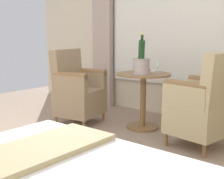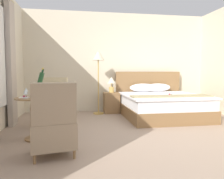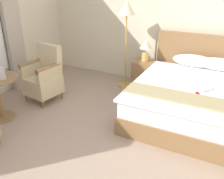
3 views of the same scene
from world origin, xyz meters
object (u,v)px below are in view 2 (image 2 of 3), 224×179
bedside_lamp (111,82)px  floor_lamp_brass (98,61)px  champagne_bucket (41,89)px  wine_glass_near_bucket (26,90)px  side_table_round (37,113)px  armchair_by_window (53,105)px  bed (160,104)px  wine_glass_near_edge (25,92)px  armchair_facing_bed (53,124)px  snack_plate (24,97)px  nightstand (111,103)px

bedside_lamp → floor_lamp_brass: (-0.37, -0.10, 0.56)m
champagne_bucket → wine_glass_near_bucket: (-0.25, 0.07, -0.03)m
side_table_round → wine_glass_near_bucket: size_ratio=4.49×
side_table_round → armchair_by_window: bearing=78.2°
wine_glass_near_bucket → armchair_by_window: 0.91m
champagne_bucket → armchair_by_window: 0.92m
bed → armchair_by_window: (-2.55, -0.63, 0.12)m
floor_lamp_brass → armchair_by_window: floor_lamp_brass is taller
bedside_lamp → armchair_by_window: (-1.42, -1.33, -0.40)m
bedside_lamp → wine_glass_near_edge: size_ratio=3.07×
wine_glass_near_edge → floor_lamp_brass: bearing=58.4°
bedside_lamp → armchair_facing_bed: (-1.25, -2.99, -0.42)m
wine_glass_near_bucket → wine_glass_near_edge: (0.04, -0.22, -0.02)m
wine_glass_near_edge → snack_plate: size_ratio=0.84×
armchair_by_window → armchair_facing_bed: 1.67m
side_table_round → armchair_facing_bed: armchair_facing_bed is taller
bed → armchair_facing_bed: size_ratio=2.13×
champagne_bucket → wine_glass_near_bucket: size_ratio=3.14×
bedside_lamp → armchair_facing_bed: size_ratio=0.44×
bedside_lamp → armchair_facing_bed: bearing=-112.7°
side_table_round → snack_plate: size_ratio=4.22×
armchair_by_window → nightstand: bearing=43.3°
bedside_lamp → floor_lamp_brass: floor_lamp_brass is taller
bedside_lamp → champagne_bucket: size_ratio=0.88×
bed → wine_glass_near_bucket: size_ratio=13.47×
nightstand → snack_plate: bearing=-128.7°
nightstand → armchair_by_window: armchair_by_window is taller
armchair_by_window → wine_glass_near_edge: bearing=-107.8°
snack_plate → bedside_lamp: bearing=51.3°
floor_lamp_brass → wine_glass_near_bucket: (-1.40, -1.99, -0.59)m
nightstand → snack_plate: 2.87m
nightstand → snack_plate: size_ratio=3.43×
side_table_round → armchair_by_window: armchair_by_window is taller
floor_lamp_brass → side_table_round: (-1.22, -2.08, -0.97)m
bed → bedside_lamp: 1.43m
bed → floor_lamp_brass: 1.94m
wine_glass_near_edge → snack_plate: bearing=113.7°
snack_plate → wine_glass_near_edge: bearing=-66.3°
floor_lamp_brass → armchair_by_window: bearing=-130.3°
nightstand → armchair_facing_bed: bearing=-112.7°
wine_glass_near_bucket → armchair_facing_bed: armchair_facing_bed is taller
wine_glass_near_edge → armchair_by_window: armchair_by_window is taller
nightstand → armchair_facing_bed: armchair_facing_bed is taller
champagne_bucket → snack_plate: (-0.26, -0.06, -0.13)m
side_table_round → wine_glass_near_bucket: (-0.18, 0.09, 0.37)m
bedside_lamp → armchair_by_window: bearing=-136.7°
bedside_lamp → floor_lamp_brass: bearing=-164.8°
armchair_facing_bed → nightstand: bearing=67.3°
nightstand → armchair_by_window: (-1.42, -1.33, 0.16)m
floor_lamp_brass → armchair_by_window: size_ratio=1.69×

